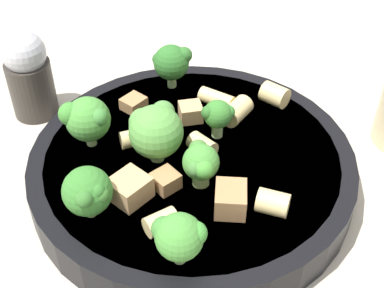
% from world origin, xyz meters
% --- Properties ---
extents(ground_plane, '(2.00, 2.00, 0.00)m').
position_xyz_m(ground_plane, '(0.00, 0.00, 0.00)').
color(ground_plane, '#BCB29E').
extents(pasta_bowl, '(0.25, 0.25, 0.03)m').
position_xyz_m(pasta_bowl, '(0.00, 0.00, 0.02)').
color(pasta_bowl, black).
rests_on(pasta_bowl, ground_plane).
extents(broccoli_floret_0, '(0.04, 0.04, 0.05)m').
position_xyz_m(broccoli_floret_0, '(0.03, -0.00, 0.06)').
color(broccoli_floret_0, '#9EC175').
rests_on(broccoli_floret_0, pasta_bowl).
extents(broccoli_floret_1, '(0.04, 0.03, 0.04)m').
position_xyz_m(broccoli_floret_1, '(0.07, -0.03, 0.06)').
color(broccoli_floret_1, '#9EC175').
rests_on(broccoli_floret_1, pasta_bowl).
extents(broccoli_floret_2, '(0.03, 0.02, 0.03)m').
position_xyz_m(broccoli_floret_2, '(-0.02, -0.02, 0.05)').
color(broccoli_floret_2, '#9EC175').
rests_on(broccoli_floret_2, pasta_bowl).
extents(broccoli_floret_3, '(0.03, 0.03, 0.04)m').
position_xyz_m(broccoli_floret_3, '(0.03, 0.09, 0.05)').
color(broccoli_floret_3, '#93B766').
rests_on(broccoli_floret_3, pasta_bowl).
extents(broccoli_floret_4, '(0.03, 0.03, 0.04)m').
position_xyz_m(broccoli_floret_4, '(-0.00, -0.09, 0.05)').
color(broccoli_floret_4, '#9EC175').
rests_on(broccoli_floret_4, pasta_bowl).
extents(broccoli_floret_5, '(0.03, 0.04, 0.04)m').
position_xyz_m(broccoli_floret_5, '(0.08, 0.05, 0.05)').
color(broccoli_floret_5, '#93B766').
rests_on(broccoli_floret_5, pasta_bowl).
extents(broccoli_floret_6, '(0.03, 0.03, 0.03)m').
position_xyz_m(broccoli_floret_6, '(-0.00, 0.03, 0.05)').
color(broccoli_floret_6, '#93B766').
rests_on(broccoli_floret_6, pasta_bowl).
extents(rigatoni_0, '(0.03, 0.03, 0.02)m').
position_xyz_m(rigatoni_0, '(-0.04, -0.04, 0.04)').
color(rigatoni_0, '#E0C67F').
rests_on(rigatoni_0, pasta_bowl).
extents(rigatoni_1, '(0.03, 0.02, 0.01)m').
position_xyz_m(rigatoni_1, '(0.04, -0.02, 0.04)').
color(rigatoni_1, '#E0C67F').
rests_on(rigatoni_1, pasta_bowl).
extents(rigatoni_2, '(0.03, 0.03, 0.01)m').
position_xyz_m(rigatoni_2, '(-0.03, -0.06, 0.04)').
color(rigatoni_2, '#E0C67F').
rests_on(rigatoni_2, pasta_bowl).
extents(rigatoni_3, '(0.02, 0.02, 0.01)m').
position_xyz_m(rigatoni_3, '(0.03, 0.07, 0.04)').
color(rigatoni_3, '#E0C67F').
rests_on(rigatoni_3, pasta_bowl).
extents(rigatoni_4, '(0.02, 0.03, 0.01)m').
position_xyz_m(rigatoni_4, '(-0.01, 0.00, 0.04)').
color(rigatoni_4, '#E0C67F').
rests_on(rigatoni_4, pasta_bowl).
extents(rigatoni_5, '(0.03, 0.03, 0.02)m').
position_xyz_m(rigatoni_5, '(-0.08, -0.05, 0.04)').
color(rigatoni_5, '#E0C67F').
rests_on(rigatoni_5, pasta_bowl).
extents(rigatoni_6, '(0.03, 0.03, 0.02)m').
position_xyz_m(rigatoni_6, '(-0.04, 0.07, 0.04)').
color(rigatoni_6, '#E0C67F').
rests_on(rigatoni_6, pasta_bowl).
extents(chicken_chunk_0, '(0.02, 0.02, 0.01)m').
position_xyz_m(chicken_chunk_0, '(0.04, -0.07, 0.04)').
color(chicken_chunk_0, '#A87A4C').
rests_on(chicken_chunk_0, pasta_bowl).
extents(chicken_chunk_1, '(0.02, 0.02, 0.01)m').
position_xyz_m(chicken_chunk_1, '(-0.01, -0.04, 0.04)').
color(chicken_chunk_1, tan).
rests_on(chicken_chunk_1, pasta_bowl).
extents(chicken_chunk_2, '(0.02, 0.02, 0.01)m').
position_xyz_m(chicken_chunk_2, '(0.02, 0.03, 0.04)').
color(chicken_chunk_2, '#A87A4C').
rests_on(chicken_chunk_2, pasta_bowl).
extents(chicken_chunk_3, '(0.03, 0.03, 0.02)m').
position_xyz_m(chicken_chunk_3, '(-0.01, 0.06, 0.04)').
color(chicken_chunk_3, '#A87A4C').
rests_on(chicken_chunk_3, pasta_bowl).
extents(chicken_chunk_4, '(0.03, 0.03, 0.02)m').
position_xyz_m(chicken_chunk_4, '(0.05, 0.04, 0.04)').
color(chicken_chunk_4, tan).
rests_on(chicken_chunk_4, pasta_bowl).
extents(pepper_shaker, '(0.04, 0.04, 0.08)m').
position_xyz_m(pepper_shaker, '(0.12, -0.12, 0.04)').
color(pepper_shaker, '#332D28').
rests_on(pepper_shaker, ground_plane).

